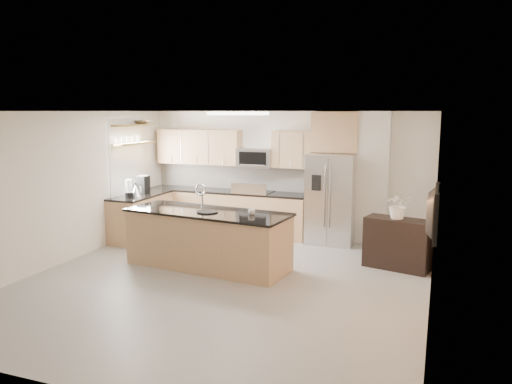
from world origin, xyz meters
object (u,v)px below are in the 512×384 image
at_px(range, 254,213).
at_px(bowl, 142,121).
at_px(platter, 207,212).
at_px(flower_vase, 399,198).
at_px(microwave, 256,158).
at_px(cup, 252,212).
at_px(kettle, 136,190).
at_px(credenza, 398,244).
at_px(coffee_maker, 143,185).
at_px(island, 208,239).
at_px(refrigerator, 332,199).
at_px(television, 427,211).
at_px(blender, 129,190).

bearing_deg(range, bowl, -164.01).
bearing_deg(platter, flower_vase, 20.82).
distance_m(microwave, cup, 2.67).
xyz_separation_m(range, kettle, (-2.02, -1.29, 0.57)).
distance_m(credenza, bowl, 5.68).
bearing_deg(cup, flower_vase, 25.20).
bearing_deg(bowl, coffee_maker, -60.96).
distance_m(range, cup, 2.54).
bearing_deg(island, bowl, 150.45).
xyz_separation_m(cup, kettle, (-2.87, 1.04, 0.04)).
height_order(island, kettle, island).
distance_m(island, platter, 0.50).
height_order(refrigerator, credenza, refrigerator).
bearing_deg(cup, bowl, 151.35).
relative_size(microwave, kettle, 2.76).
relative_size(refrigerator, cup, 16.04).
distance_m(cup, television, 2.80).
distance_m(cup, kettle, 3.05).
height_order(range, platter, range).
distance_m(credenza, coffee_maker, 5.19).
bearing_deg(refrigerator, island, -125.34).
bearing_deg(cup, credenza, 25.35).
relative_size(range, platter, 3.24).
bearing_deg(blender, kettle, 72.87).
height_order(cup, bowl, bowl).
bearing_deg(microwave, platter, -87.82).
bearing_deg(refrigerator, range, 178.40).
bearing_deg(refrigerator, credenza, -42.05).
xyz_separation_m(island, bowl, (-2.30, 1.67, 1.91)).
relative_size(platter, kettle, 1.28).
distance_m(refrigerator, television, 3.62).
distance_m(island, bowl, 3.42).
distance_m(kettle, coffee_maker, 0.38).
xyz_separation_m(coffee_maker, flower_vase, (5.13, -0.38, 0.11)).
relative_size(cup, television, 0.10).
distance_m(refrigerator, credenza, 1.92).
height_order(refrigerator, island, refrigerator).
xyz_separation_m(kettle, television, (5.54, -1.83, 0.31)).
xyz_separation_m(kettle, flower_vase, (5.06, -0.01, 0.16)).
bearing_deg(kettle, flower_vase, -0.14).
height_order(cup, coffee_maker, coffee_maker).
distance_m(island, cup, 0.95).
xyz_separation_m(range, television, (3.51, -3.12, 0.88)).
bearing_deg(island, blender, 164.42).
bearing_deg(refrigerator, microwave, 174.14).
relative_size(microwave, platter, 2.16).
height_order(range, island, island).
bearing_deg(blender, flower_vase, 1.68).
distance_m(platter, flower_vase, 3.15).
relative_size(range, island, 0.40).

